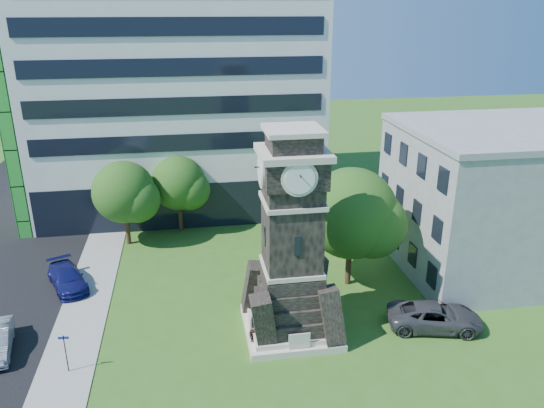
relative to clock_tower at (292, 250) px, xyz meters
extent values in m
plane|color=#345F1B|center=(-3.00, -2.00, -5.28)|extent=(160.00, 160.00, 0.00)
cube|color=gray|center=(-12.50, 3.00, -5.25)|extent=(3.00, 70.00, 0.06)
cube|color=beige|center=(0.00, 0.00, -5.08)|extent=(5.40, 5.40, 0.40)
cube|color=beige|center=(0.00, 0.00, -4.73)|extent=(4.80, 4.80, 0.30)
cube|color=black|center=(0.00, 0.00, 1.92)|extent=(3.00, 3.00, 6.40)
cube|color=beige|center=(0.00, 0.00, -1.08)|extent=(3.25, 3.25, 0.25)
cube|color=beige|center=(0.00, 0.00, 2.92)|extent=(3.25, 3.25, 0.25)
cube|color=black|center=(0.00, -1.52, 0.92)|extent=(0.35, 0.08, 1.10)
cube|color=black|center=(0.00, 0.00, 4.72)|extent=(3.30, 3.30, 1.60)
cube|color=beige|center=(0.00, 0.00, 5.62)|extent=(3.70, 3.70, 0.35)
cylinder|color=white|center=(0.00, -1.77, 4.72)|extent=(1.56, 0.06, 1.56)
cylinder|color=white|center=(-1.77, 0.00, 4.72)|extent=(0.06, 1.56, 1.56)
cube|color=black|center=(0.00, 0.00, 6.22)|extent=(2.60, 2.60, 0.90)
cube|color=beige|center=(0.00, 0.00, 6.82)|extent=(3.00, 3.00, 0.25)
cube|color=white|center=(-6.00, 24.00, 8.72)|extent=(25.00, 15.00, 28.00)
cube|color=black|center=(-6.00, 16.80, -3.28)|extent=(24.50, 0.80, 4.00)
cube|color=#9D9FA2|center=(17.00, 6.00, -0.28)|extent=(15.00, 12.00, 10.00)
cube|color=#9D9FA2|center=(17.00, 6.00, 4.92)|extent=(15.20, 12.20, 0.40)
imported|color=navy|center=(-14.05, 7.47, -4.58)|extent=(3.71, 5.20, 1.40)
imported|color=#414146|center=(8.53, -1.21, -4.51)|extent=(6.02, 3.77, 1.55)
cube|color=black|center=(-2.50, -1.11, -4.91)|extent=(0.06, 0.48, 0.74)
cube|color=black|center=(-0.71, -1.11, -4.91)|extent=(0.06, 0.48, 0.74)
cube|color=#331811|center=(-1.61, -1.11, -4.80)|extent=(1.90, 0.51, 0.04)
cube|color=#331811|center=(-1.61, -0.88, -4.51)|extent=(1.90, 0.04, 0.42)
cylinder|color=black|center=(-12.32, -1.91, -4.15)|extent=(0.05, 0.05, 2.26)
cube|color=navy|center=(-12.32, -1.91, -3.16)|extent=(0.54, 0.04, 0.14)
cylinder|color=#332114|center=(-10.55, 14.06, -3.99)|extent=(0.36, 0.36, 2.57)
sphere|color=#3C6B1F|center=(-10.55, 14.06, -0.85)|extent=(4.90, 4.90, 4.90)
sphere|color=#3C6B1F|center=(-9.57, 13.57, -1.35)|extent=(3.68, 3.68, 3.68)
sphere|color=#3C6B1F|center=(-11.41, 14.68, -1.13)|extent=(3.43, 3.43, 3.43)
cylinder|color=#332114|center=(-6.36, 15.98, -4.03)|extent=(0.35, 0.35, 2.51)
sphere|color=#1C5419|center=(-6.36, 15.98, -0.96)|extent=(4.52, 4.52, 4.52)
sphere|color=#1C5419|center=(-5.45, 15.53, -1.45)|extent=(3.39, 3.39, 3.39)
sphere|color=#1C5419|center=(-7.15, 16.55, -1.24)|extent=(3.17, 3.17, 3.17)
cylinder|color=#332114|center=(5.16, 11.24, -4.37)|extent=(0.31, 0.31, 1.82)
sphere|color=#23671E|center=(5.16, 11.24, -2.14)|extent=(3.73, 3.73, 3.73)
sphere|color=#23671E|center=(5.91, 10.87, -2.50)|extent=(2.80, 2.80, 2.80)
sphere|color=#23671E|center=(4.51, 11.71, -2.34)|extent=(2.61, 2.61, 2.61)
cylinder|color=#332114|center=(5.01, 4.86, -3.76)|extent=(0.40, 0.40, 3.04)
sphere|color=#24581A|center=(5.01, 4.86, -0.04)|extent=(6.13, 6.13, 6.13)
sphere|color=#24581A|center=(6.23, 4.24, -0.63)|extent=(4.59, 4.59, 4.59)
sphere|color=#24581A|center=(3.93, 5.62, -0.37)|extent=(4.29, 4.29, 4.29)
camera|label=1|loc=(-5.48, -26.38, 12.92)|focal=35.00mm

